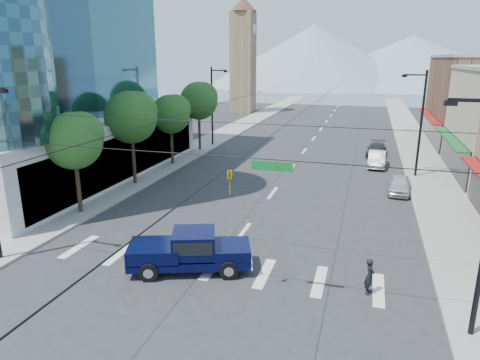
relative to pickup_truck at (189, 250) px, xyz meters
The scene contains 18 objects.
ground 1.76m from the pickup_truck, 35.15° to the right, with size 160.00×160.00×0.00m, color #28282B.
sidewalk_left 40.66m from the pickup_truck, 105.46° to the left, with size 4.00×120.00×0.15m, color gray.
sidewalk_right 41.34m from the pickup_truck, 71.42° to the left, with size 4.00×120.00×0.15m, color gray.
clock_tower 63.80m from the pickup_truck, 104.07° to the left, with size 4.80×4.80×20.40m.
mountain_left 150.15m from the pickup_truck, 95.30° to the left, with size 80.00×80.00×22.00m, color gray.
mountain_right 160.78m from the pickup_truck, 82.43° to the left, with size 90.00×90.00×18.00m, color gray.
tree_near 11.90m from the pickup_truck, 151.95° to the left, with size 3.65×3.64×6.71m.
tree_midnear 16.42m from the pickup_truck, 128.89° to the left, with size 4.09×4.09×7.52m.
tree_midfar 22.03m from the pickup_truck, 117.19° to the left, with size 3.65×3.64×6.71m.
tree_far 28.45m from the pickup_truck, 110.65° to the left, with size 4.09×4.09×7.52m.
signal_rig 4.26m from the pickup_truck, 53.27° to the right, with size 21.80×0.20×9.00m.
lamp_pole_nw 30.93m from the pickup_truck, 108.03° to the left, with size 2.00×0.25×9.00m.
lamp_pole_ne 24.57m from the pickup_truck, 60.81° to the left, with size 2.00×0.25×9.00m.
pickup_truck is the anchor object (origin of this frame).
pedestrian 8.33m from the pickup_truck, ahead, with size 0.60×0.39×1.64m, color black.
parked_car_near 19.05m from the pickup_truck, 56.96° to the left, with size 1.56×3.89×1.32m, color silver.
parked_car_mid 25.76m from the pickup_truck, 70.10° to the left, with size 1.54×4.43×1.46m, color silver.
parked_car_far 30.34m from the pickup_truck, 73.21° to the left, with size 1.90×4.66×1.35m, color #2F2F32.
Camera 1 is at (6.59, -16.46, 9.90)m, focal length 32.00 mm.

